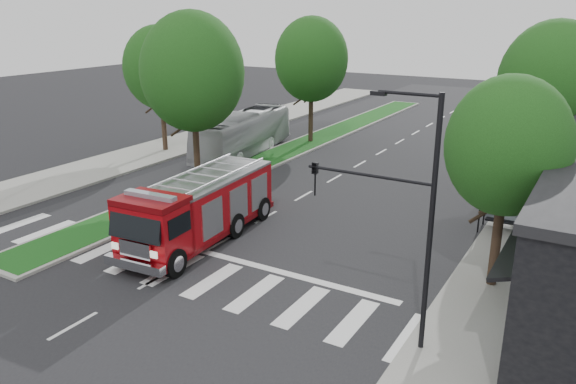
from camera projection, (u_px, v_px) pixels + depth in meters
The scene contains 15 objects.
ground at pixel (218, 244), 25.37m from camera, with size 140.00×140.00×0.00m, color black.
sidewalk_right at pixel (546, 224), 27.53m from camera, with size 5.00×80.00×0.15m, color gray.
sidewalk_left at pixel (141, 155), 40.53m from camera, with size 5.00×80.00×0.15m, color gray.
median at pixel (298, 147), 43.00m from camera, with size 3.00×50.00×0.15m.
bus_shelter at pixel (516, 192), 26.03m from camera, with size 3.20×1.60×2.61m.
tree_right_near at pixel (508, 147), 19.77m from camera, with size 4.40×4.40×8.05m.
tree_right_mid at pixel (553, 82), 29.31m from camera, with size 5.60×5.60×9.72m.
tree_right_far at pixel (569, 76), 37.71m from camera, with size 5.00×5.00×8.73m.
tree_median_near at pixel (192, 72), 31.07m from camera, with size 5.80×5.80×10.16m.
tree_median_far at pixel (311, 60), 42.65m from camera, with size 5.60×5.60×9.72m.
tree_left_mid at pixel (160, 68), 40.04m from camera, with size 5.20×5.20×9.16m.
streetlight_right_near at pixel (402, 205), 16.43m from camera, with size 4.08×0.22×8.00m.
streetlight_right_far at pixel (539, 103), 35.40m from camera, with size 2.11×0.20×8.00m.
fire_engine at pixel (200, 208), 25.40m from camera, with size 3.42×9.43×3.21m.
city_bus at pixel (243, 133), 40.71m from camera, with size 2.60×11.13×3.10m, color silver.
Camera 1 is at (14.57, -18.57, 10.11)m, focal length 35.00 mm.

